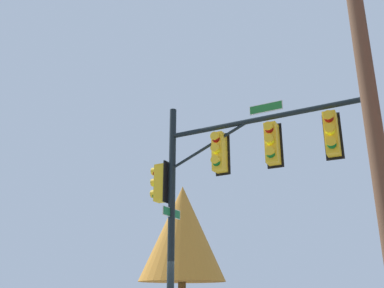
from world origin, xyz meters
TOP-DOWN VIEW (x-y plane):
  - signal_pole_assembly at (1.62, -0.42)m, footprint 5.88×1.91m
  - utility_pole at (4.69, -5.37)m, footprint 1.78×0.55m
  - tree_far at (-2.27, 9.24)m, footprint 4.17×4.17m

SIDE VIEW (x-z plane):
  - utility_pole at x=4.69m, z-range 0.17..8.57m
  - tree_far at x=-2.27m, z-range 1.14..8.10m
  - signal_pole_assembly at x=1.62m, z-range 1.32..8.31m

